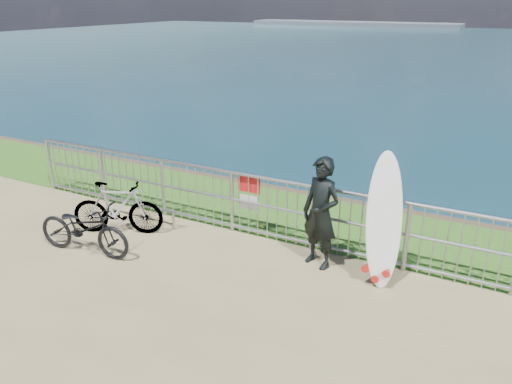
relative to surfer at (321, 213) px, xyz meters
The scene contains 8 objects.
grass_strip 2.18m from the surfer, 130.29° to the left, with size 120.00×120.00×0.00m, color #275617.
seascape 153.17m from the surfer, 107.11° to the left, with size 260.00×260.00×5.00m.
railing 1.38m from the surfer, 161.52° to the left, with size 10.06×0.10×1.13m.
surfer is the anchor object (origin of this frame).
surfboard 0.96m from the surfer, ahead, with size 0.65×0.63×1.96m.
bicycle_near 3.77m from the surfer, 158.08° to the right, with size 0.58×1.67×0.88m, color black.
bicycle_far 3.58m from the surfer, behind, with size 0.45×1.58×0.95m, color black.
bike_rack 3.58m from the surfer, behind, with size 1.77×0.05×0.37m.
Camera 1 is at (3.61, -5.33, 3.87)m, focal length 35.00 mm.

